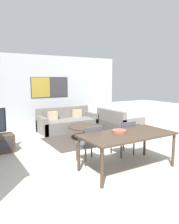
% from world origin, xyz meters
% --- Properties ---
extents(ground_plane, '(24.00, 24.00, 0.00)m').
position_xyz_m(ground_plane, '(0.00, 0.00, 0.00)').
color(ground_plane, beige).
extents(wall_back, '(7.04, 0.09, 2.80)m').
position_xyz_m(wall_back, '(0.01, 5.82, 1.41)').
color(wall_back, silver).
rests_on(wall_back, ground_plane).
extents(area_rug, '(2.44, 1.69, 0.01)m').
position_xyz_m(area_rug, '(0.62, 3.21, 0.00)').
color(area_rug, '#473D38').
rests_on(area_rug, ground_plane).
extents(sofa_main, '(2.10, 0.97, 0.83)m').
position_xyz_m(sofa_main, '(0.62, 4.63, 0.27)').
color(sofa_main, slate).
rests_on(sofa_main, ground_plane).
extents(sofa_side, '(0.97, 1.49, 0.83)m').
position_xyz_m(sofa_side, '(2.01, 3.37, 0.27)').
color(sofa_side, slate).
rests_on(sofa_side, ground_plane).
extents(coffee_table, '(1.10, 1.10, 0.42)m').
position_xyz_m(coffee_table, '(0.62, 3.21, 0.31)').
color(coffee_table, '#423326').
rests_on(coffee_table, ground_plane).
extents(dining_table, '(1.97, 0.96, 0.76)m').
position_xyz_m(dining_table, '(0.21, 0.80, 0.69)').
color(dining_table, '#423326').
rests_on(dining_table, ground_plane).
extents(dining_chair_left, '(0.46, 0.46, 0.85)m').
position_xyz_m(dining_chair_left, '(-0.28, 1.48, 0.48)').
color(dining_chair_left, '#4C4C51').
rests_on(dining_chair_left, ground_plane).
extents(dining_chair_centre, '(0.46, 0.46, 0.85)m').
position_xyz_m(dining_chair_centre, '(0.69, 1.46, 0.48)').
color(dining_chair_centre, '#4C4C51').
rests_on(dining_chair_centre, ground_plane).
extents(fruit_bowl, '(0.30, 0.30, 0.06)m').
position_xyz_m(fruit_bowl, '(0.10, 0.94, 0.79)').
color(fruit_bowl, '#995642').
rests_on(fruit_bowl, dining_table).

